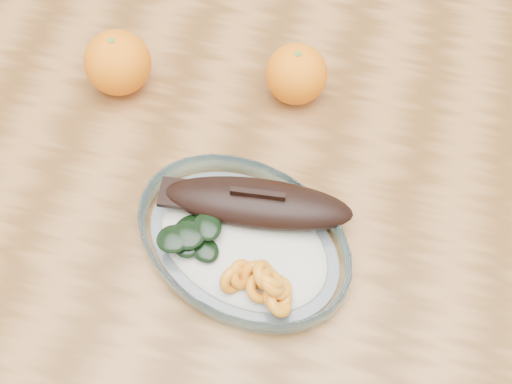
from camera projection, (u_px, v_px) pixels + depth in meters
ground at (243, 354)px, 1.41m from camera, size 3.00×3.00×0.00m
dining_table at (234, 223)px, 0.84m from camera, size 1.20×0.80×0.75m
plated_meal at (244, 238)px, 0.70m from camera, size 0.58×0.58×0.08m
orange_left at (118, 63)px, 0.79m from camera, size 0.08×0.08×0.08m
orange_right at (296, 74)px, 0.79m from camera, size 0.08×0.08×0.08m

